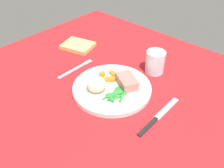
{
  "coord_description": "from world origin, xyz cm",
  "views": [
    {
      "loc": [
        38.1,
        -49.62,
        53.48
      ],
      "look_at": [
        -3.26,
        -3.94,
        4.6
      ],
      "focal_mm": 37.22,
      "sensor_mm": 36.0,
      "label": 1
    }
  ],
  "objects_px": {
    "meat_portion": "(128,81)",
    "fork": "(75,69)",
    "dinner_plate": "(112,88)",
    "water_glass": "(155,63)",
    "napkin": "(78,46)",
    "knife": "(158,117)"
  },
  "relations": [
    {
      "from": "napkin",
      "to": "knife",
      "type": "bearing_deg",
      "value": -13.54
    },
    {
      "from": "dinner_plate",
      "to": "knife",
      "type": "bearing_deg",
      "value": -0.86
    },
    {
      "from": "fork",
      "to": "water_glass",
      "type": "height_order",
      "value": "water_glass"
    },
    {
      "from": "dinner_plate",
      "to": "napkin",
      "type": "bearing_deg",
      "value": 159.24
    },
    {
      "from": "water_glass",
      "to": "napkin",
      "type": "distance_m",
      "value": 0.36
    },
    {
      "from": "meat_portion",
      "to": "dinner_plate",
      "type": "bearing_deg",
      "value": -130.6
    },
    {
      "from": "meat_portion",
      "to": "fork",
      "type": "height_order",
      "value": "meat_portion"
    },
    {
      "from": "dinner_plate",
      "to": "knife",
      "type": "xyz_separation_m",
      "value": [
        0.19,
        -0.0,
        -0.01
      ]
    },
    {
      "from": "napkin",
      "to": "water_glass",
      "type": "bearing_deg",
      "value": 11.51
    },
    {
      "from": "dinner_plate",
      "to": "water_glass",
      "type": "height_order",
      "value": "water_glass"
    },
    {
      "from": "dinner_plate",
      "to": "meat_portion",
      "type": "bearing_deg",
      "value": 49.4
    },
    {
      "from": "dinner_plate",
      "to": "fork",
      "type": "xyz_separation_m",
      "value": [
        -0.19,
        -0.0,
        -0.01
      ]
    },
    {
      "from": "meat_portion",
      "to": "fork",
      "type": "distance_m",
      "value": 0.23
    },
    {
      "from": "water_glass",
      "to": "napkin",
      "type": "height_order",
      "value": "water_glass"
    },
    {
      "from": "water_glass",
      "to": "meat_portion",
      "type": "bearing_deg",
      "value": -93.19
    },
    {
      "from": "meat_portion",
      "to": "knife",
      "type": "height_order",
      "value": "meat_portion"
    },
    {
      "from": "dinner_plate",
      "to": "napkin",
      "type": "xyz_separation_m",
      "value": [
        -0.31,
        0.12,
        0.0
      ]
    },
    {
      "from": "meat_portion",
      "to": "knife",
      "type": "xyz_separation_m",
      "value": [
        0.15,
        -0.05,
        -0.03
      ]
    },
    {
      "from": "dinner_plate",
      "to": "fork",
      "type": "distance_m",
      "value": 0.19
    },
    {
      "from": "knife",
      "to": "meat_portion",
      "type": "bearing_deg",
      "value": 167.72
    },
    {
      "from": "fork",
      "to": "meat_portion",
      "type": "bearing_deg",
      "value": 9.67
    },
    {
      "from": "meat_portion",
      "to": "water_glass",
      "type": "height_order",
      "value": "water_glass"
    }
  ]
}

